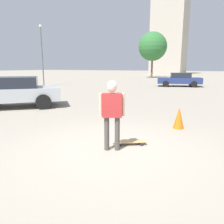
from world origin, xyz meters
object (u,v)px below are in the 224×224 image
object	(u,v)px
car_parked_far	(179,79)
traffic_cone	(179,118)
skateboard	(130,142)
person	(112,108)
car_parked_near	(16,91)

from	to	relation	value
car_parked_far	traffic_cone	xyz separation A→B (m)	(-15.75, -3.32, -0.36)
car_parked_far	traffic_cone	bearing A→B (deg)	84.85
skateboard	car_parked_far	distance (m)	18.08
person	traffic_cone	world-z (taller)	person
person	car_parked_near	size ratio (longest dim) A/B	0.38
person	skateboard	size ratio (longest dim) A/B	2.13
car_parked_far	person	bearing A→B (deg)	80.21
car_parked_near	car_parked_far	bearing A→B (deg)	-150.99
car_parked_far	traffic_cone	world-z (taller)	car_parked_far
skateboard	traffic_cone	distance (m)	2.27
skateboard	car_parked_near	size ratio (longest dim) A/B	0.18
skateboard	person	bearing A→B (deg)	31.50
car_parked_near	car_parked_far	distance (m)	16.33
traffic_cone	car_parked_far	bearing A→B (deg)	11.90
skateboard	traffic_cone	bearing A→B (deg)	-143.06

